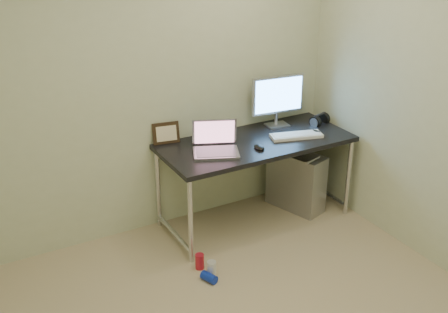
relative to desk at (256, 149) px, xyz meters
The scene contains 16 objects.
wall_back 1.12m from the desk, 158.21° to the left, with size 3.50×0.02×2.50m, color beige.
desk is the anchor object (origin of this frame).
tower_computer 0.60m from the desk, ahead, with size 0.37×0.56×0.57m.
cable_a 0.57m from the desk, 37.85° to the left, with size 0.01×0.01×0.70m, color black.
cable_b 0.63m from the desk, 30.55° to the left, with size 0.01×0.01×0.72m, color black.
can_red 1.06m from the desk, 150.40° to the right, with size 0.07×0.07×0.12m, color red.
can_white 1.10m from the desk, 142.18° to the right, with size 0.07×0.07×0.13m, color silver.
can_blue 1.17m from the desk, 141.67° to the right, with size 0.07×0.07×0.12m, color #112BB9.
laptop 0.42m from the desk, behind, with size 0.44×0.41×0.25m.
monitor 0.53m from the desk, 31.15° to the left, with size 0.49×0.16×0.46m.
keyboard 0.36m from the desk, 16.53° to the right, with size 0.44×0.14×0.03m, color white.
mouse_right 0.55m from the desk, 13.13° to the right, with size 0.08×0.12×0.04m, color black.
mouse_left 0.20m from the desk, 113.59° to the right, with size 0.08×0.12×0.04m, color black.
headphones 0.72m from the desk, ahead, with size 0.20×0.11×0.12m.
picture_frame 0.76m from the desk, 155.04° to the left, with size 0.22×0.03×0.18m, color black.
webcam 0.53m from the desk, 152.18° to the left, with size 0.05×0.05×0.13m.
Camera 1 is at (-1.44, -2.24, 2.53)m, focal length 45.00 mm.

